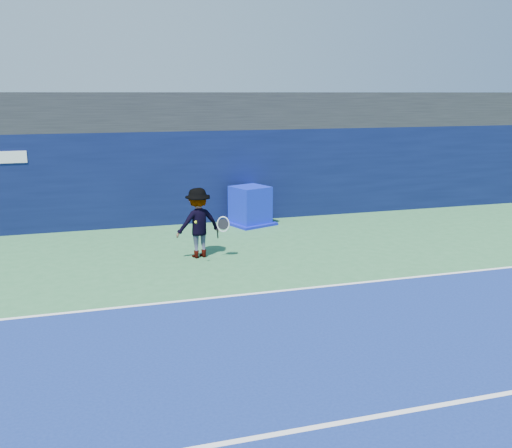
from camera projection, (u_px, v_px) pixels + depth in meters
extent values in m
plane|color=#326F41|center=(297.00, 356.00, 9.29)|extent=(80.00, 80.00, 0.00)
cube|color=white|center=(247.00, 294.00, 12.09)|extent=(24.00, 0.10, 0.01)
cube|color=white|center=(351.00, 421.00, 7.42)|extent=(24.00, 0.10, 0.01)
cube|color=black|center=(178.00, 111.00, 19.22)|extent=(36.00, 3.00, 1.20)
cube|color=#0A1138|center=(185.00, 176.00, 18.75)|extent=(36.00, 1.00, 3.00)
cube|color=#0D1BB8|center=(250.00, 206.00, 18.44)|extent=(1.34, 1.34, 1.25)
cube|color=#0C11AC|center=(250.00, 223.00, 18.57)|extent=(1.67, 1.67, 0.08)
imported|color=white|center=(198.00, 223.00, 14.70)|extent=(1.29, 0.89, 1.82)
cylinder|color=black|center=(218.00, 234.00, 14.65)|extent=(0.09, 0.16, 0.29)
torus|color=silver|center=(223.00, 224.00, 14.58)|extent=(0.33, 0.19, 0.33)
cylinder|color=black|center=(223.00, 224.00, 14.58)|extent=(0.28, 0.14, 0.28)
sphere|color=#CFE219|center=(196.00, 222.00, 13.77)|extent=(0.06, 0.06, 0.06)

